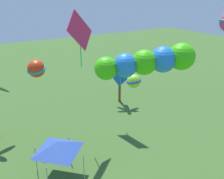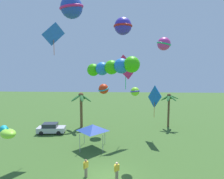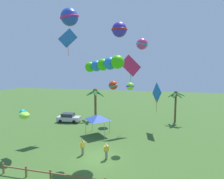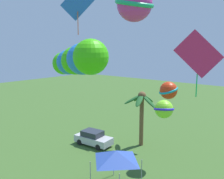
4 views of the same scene
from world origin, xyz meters
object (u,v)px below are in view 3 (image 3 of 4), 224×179
at_px(festival_tent, 98,117).
at_px(kite_diamond_7, 157,93).
at_px(palm_tree_1, 95,96).
at_px(spectator_0, 106,151).
at_px(kite_ball_0, 113,85).
at_px(kite_ball_6, 142,44).
at_px(kite_ball_8, 119,30).
at_px(spectator_1, 83,147).
at_px(kite_fish_1, 24,115).
at_px(palm_tree_0, 176,99).
at_px(kite_ball_5, 69,17).
at_px(kite_diamond_2, 68,39).
at_px(kite_tube_4, 105,64).
at_px(parked_car_0, 69,118).
at_px(kite_diamond_3, 131,66).
at_px(kite_ball_9, 130,86).

bearing_deg(festival_tent, kite_diamond_7, 26.40).
relative_size(palm_tree_1, spectator_0, 3.53).
xyz_separation_m(palm_tree_1, kite_ball_0, (3.77, -1.72, 2.22)).
bearing_deg(spectator_0, kite_ball_6, -13.17).
height_order(festival_tent, kite_ball_8, kite_ball_8).
xyz_separation_m(spectator_1, kite_fish_1, (-6.08, -1.13, 3.42)).
relative_size(palm_tree_0, kite_ball_5, 2.14).
xyz_separation_m(kite_ball_6, kite_diamond_7, (1.38, 11.14, -5.63)).
bearing_deg(kite_diamond_2, kite_tube_4, -43.28).
bearing_deg(kite_ball_0, parked_car_0, -169.43).
distance_m(palm_tree_0, festival_tent, 14.13).
xyz_separation_m(palm_tree_1, kite_diamond_3, (6.95, -3.84, 5.33)).
bearing_deg(kite_diamond_2, spectator_0, -44.20).
height_order(kite_diamond_3, kite_ball_5, kite_ball_5).
bearing_deg(kite_ball_9, kite_ball_6, -71.66).
bearing_deg(kite_diamond_2, kite_ball_0, 43.77).
relative_size(festival_tent, kite_diamond_7, 0.65).
xyz_separation_m(palm_tree_0, kite_tube_4, (-8.25, -14.76, 5.43)).
bearing_deg(kite_diamond_7, kite_ball_6, -97.07).
relative_size(kite_fish_1, kite_tube_4, 0.52).
xyz_separation_m(kite_ball_5, kite_diamond_7, (8.21, 10.91, -8.36)).
relative_size(spectator_0, kite_diamond_7, 0.36).
xyz_separation_m(kite_ball_5, kite_ball_9, (5.14, 4.85, -6.87)).
xyz_separation_m(spectator_1, kite_ball_5, (-0.71, -0.92, 13.08)).
distance_m(palm_tree_1, festival_tent, 8.60).
relative_size(spectator_0, kite_diamond_3, 0.34).
relative_size(palm_tree_0, palm_tree_1, 0.97).
relative_size(spectator_1, kite_ball_8, 0.60).
relative_size(spectator_1, kite_diamond_2, 0.42).
relative_size(parked_car_0, kite_fish_1, 1.75).
bearing_deg(kite_diamond_7, festival_tent, -153.60).
distance_m(spectator_1, kite_ball_9, 8.59).
xyz_separation_m(spectator_1, kite_ball_9, (4.44, 3.92, 6.22)).
height_order(kite_ball_0, kite_diamond_7, kite_diamond_7).
xyz_separation_m(kite_ball_0, kite_ball_8, (2.72, -8.59, 7.11)).
distance_m(kite_diamond_7, kite_ball_9, 6.96).
height_order(spectator_1, kite_diamond_3, kite_diamond_3).
relative_size(kite_fish_1, kite_ball_6, 1.78).
height_order(parked_car_0, kite_diamond_7, kite_diamond_7).
height_order(kite_ball_0, kite_ball_9, kite_ball_9).
relative_size(festival_tent, kite_ball_0, 1.24).
bearing_deg(palm_tree_1, kite_diamond_2, -103.34).
xyz_separation_m(palm_tree_0, kite_diamond_3, (-7.05, -4.75, 5.43)).
height_order(kite_ball_0, kite_ball_5, kite_ball_5).
bearing_deg(spectator_1, palm_tree_0, 54.36).
xyz_separation_m(kite_ball_0, kite_diamond_7, (7.06, -2.28, -0.84)).
distance_m(palm_tree_1, spectator_1, 14.76).
relative_size(parked_car_0, spectator_1, 2.54).
bearing_deg(kite_ball_6, spectator_0, 166.83).
bearing_deg(kite_ball_9, kite_fish_1, -154.34).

